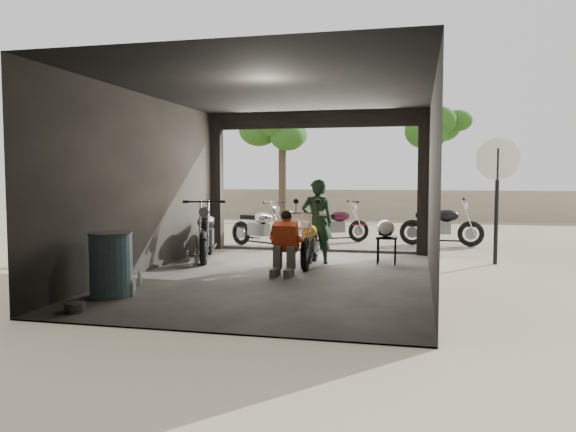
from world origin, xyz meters
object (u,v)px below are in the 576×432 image
at_px(rider, 317,222).
at_px(sign_post, 497,179).
at_px(stool, 387,240).
at_px(main_bike, 310,238).
at_px(helmet, 386,228).
at_px(mechanic, 284,245).
at_px(left_bike, 207,230).
at_px(outside_bike_a, 260,224).
at_px(oil_drum, 111,265).
at_px(outside_bike_b, 336,222).
at_px(outside_bike_c, 441,222).

xyz_separation_m(rider, sign_post, (3.44, 0.81, 0.85)).
bearing_deg(sign_post, stool, -165.66).
bearing_deg(rider, main_bike, 54.72).
bearing_deg(helmet, sign_post, -4.42).
bearing_deg(mechanic, rider, 76.02).
distance_m(left_bike, stool, 3.70).
bearing_deg(outside_bike_a, rider, -113.27).
relative_size(oil_drum, sign_post, 0.37).
bearing_deg(left_bike, main_bike, -25.72).
distance_m(left_bike, outside_bike_a, 2.34).
bearing_deg(helmet, oil_drum, -150.92).
xyz_separation_m(rider, mechanic, (-0.33, -1.40, -0.29)).
bearing_deg(mechanic, left_bike, 143.01).
xyz_separation_m(main_bike, mechanic, (-0.24, -1.14, -0.00)).
relative_size(outside_bike_b, helmet, 4.49).
relative_size(outside_bike_a, helmet, 4.69).
distance_m(left_bike, outside_bike_c, 6.05).
bearing_deg(rider, helmet, 176.46).
bearing_deg(main_bike, rider, 67.91).
distance_m(main_bike, outside_bike_a, 3.16).
bearing_deg(stool, mechanic, -134.62).
bearing_deg(main_bike, outside_bike_b, 88.10).
bearing_deg(oil_drum, outside_bike_b, 73.51).
distance_m(outside_bike_b, oil_drum, 7.70).
bearing_deg(mechanic, outside_bike_b, 87.44).
relative_size(outside_bike_a, outside_bike_b, 1.05).
relative_size(rider, oil_drum, 1.82).
xyz_separation_m(left_bike, sign_post, (5.79, 0.72, 1.06)).
xyz_separation_m(mechanic, oil_drum, (-2.02, -2.25, -0.09)).
bearing_deg(sign_post, outside_bike_c, 108.44).
height_order(left_bike, sign_post, sign_post).
xyz_separation_m(outside_bike_b, stool, (1.50, -3.44, -0.07)).
relative_size(stool, sign_post, 0.22).
distance_m(mechanic, sign_post, 4.51).
distance_m(outside_bike_b, stool, 3.76).
height_order(stool, sign_post, sign_post).
relative_size(left_bike, mechanic, 1.70).
bearing_deg(outside_bike_b, mechanic, 148.54).
distance_m(outside_bike_c, oil_drum, 8.80).
relative_size(main_bike, outside_bike_a, 0.97).
bearing_deg(mechanic, outside_bike_a, 111.24).
relative_size(outside_bike_b, outside_bike_c, 0.91).
distance_m(outside_bike_a, helmet, 3.78).
relative_size(rider, stool, 3.03).
bearing_deg(rider, outside_bike_c, -140.38).
bearing_deg(helmet, mechanic, -152.22).
xyz_separation_m(outside_bike_a, outside_bike_c, (4.36, 1.32, 0.03)).
distance_m(left_bike, oil_drum, 3.74).
xyz_separation_m(outside_bike_b, helmet, (1.48, -3.44, 0.17)).
bearing_deg(sign_post, left_bike, -172.30).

